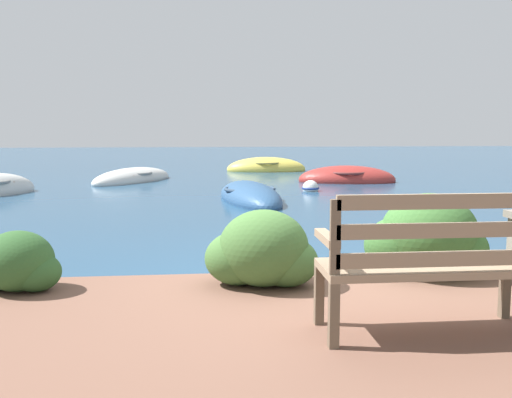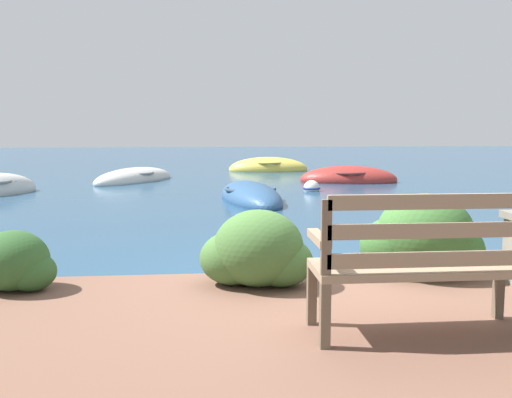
# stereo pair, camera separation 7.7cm
# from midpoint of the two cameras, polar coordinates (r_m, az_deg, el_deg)

# --- Properties ---
(ground_plane) EXTENTS (80.00, 80.00, 0.00)m
(ground_plane) POSITION_cam_midpoint_polar(r_m,az_deg,el_deg) (5.41, 7.30, -9.37)
(ground_plane) COLOR navy
(park_bench) EXTENTS (1.38, 0.48, 0.93)m
(park_bench) POSITION_cam_midpoint_polar(r_m,az_deg,el_deg) (3.76, 16.91, -5.94)
(park_bench) COLOR brown
(park_bench) RESTS_ON patio_terrace
(hedge_clump_far_left) EXTENTS (0.72, 0.52, 0.49)m
(hedge_clump_far_left) POSITION_cam_midpoint_polar(r_m,az_deg,el_deg) (5.03, -22.80, -6.06)
(hedge_clump_far_left) COLOR #2D5628
(hedge_clump_far_left) RESTS_ON patio_terrace
(hedge_clump_left) EXTENTS (0.94, 0.68, 0.64)m
(hedge_clump_left) POSITION_cam_midpoint_polar(r_m,az_deg,el_deg) (4.77, 0.55, -5.41)
(hedge_clump_left) COLOR #426B33
(hedge_clump_left) RESTS_ON patio_terrace
(hedge_clump_centre) EXTENTS (1.09, 0.78, 0.74)m
(hedge_clump_centre) POSITION_cam_midpoint_polar(r_m,az_deg,el_deg) (5.31, 16.73, -3.94)
(hedge_clump_centre) COLOR #38662D
(hedge_clump_centre) RESTS_ON patio_terrace
(rowboat_nearest) EXTENTS (1.55, 3.34, 0.70)m
(rowboat_nearest) POSITION_cam_midpoint_polar(r_m,az_deg,el_deg) (12.01, -0.38, 0.12)
(rowboat_nearest) COLOR #2D517A
(rowboat_nearest) RESTS_ON ground_plane
(rowboat_far) EXTENTS (2.90, 1.72, 0.81)m
(rowboat_far) POSITION_cam_midpoint_polar(r_m,az_deg,el_deg) (16.31, 9.37, 1.93)
(rowboat_far) COLOR #9E2D28
(rowboat_far) RESTS_ON ground_plane
(rowboat_outer) EXTENTS (2.61, 3.37, 0.69)m
(rowboat_outer) POSITION_cam_midpoint_polar(r_m,az_deg,el_deg) (16.68, -11.92, 1.94)
(rowboat_outer) COLOR silver
(rowboat_outer) RESTS_ON ground_plane
(rowboat_distant) EXTENTS (2.85, 1.44, 0.86)m
(rowboat_distant) POSITION_cam_midpoint_polar(r_m,az_deg,el_deg) (20.16, 1.34, 3.02)
(rowboat_distant) COLOR #DBC64C
(rowboat_distant) RESTS_ON ground_plane
(mooring_buoy) EXTENTS (0.43, 0.43, 0.39)m
(mooring_buoy) POSITION_cam_midpoint_polar(r_m,az_deg,el_deg) (13.89, 5.74, 1.08)
(mooring_buoy) COLOR white
(mooring_buoy) RESTS_ON ground_plane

